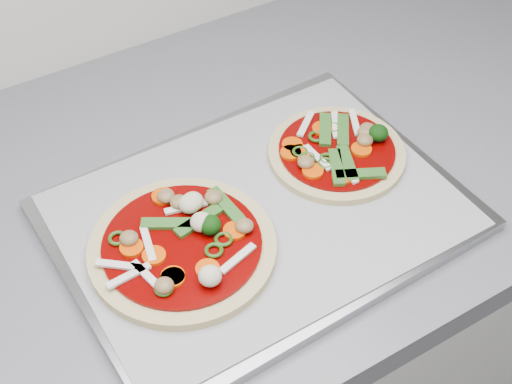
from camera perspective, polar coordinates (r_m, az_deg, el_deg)
base_cabinet at (r=1.40m, az=13.67°, el=-5.87°), size 3.60×0.60×0.86m
countertop at (r=1.09m, az=17.76°, el=8.85°), size 3.60×0.60×0.04m
baking_tray at (r=0.80m, az=0.26°, el=-1.87°), size 0.45×0.34×0.01m
parchment at (r=0.80m, az=0.26°, el=-1.47°), size 0.42×0.31×0.00m
pizza_left at (r=0.76m, az=-5.80°, el=-4.15°), size 0.21×0.21×0.03m
pizza_right at (r=0.86m, az=6.53°, el=3.28°), size 0.20×0.20×0.03m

